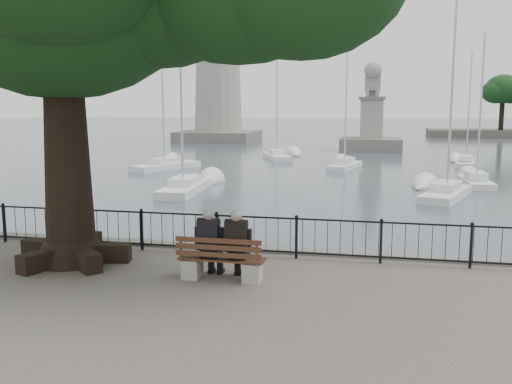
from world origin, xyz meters
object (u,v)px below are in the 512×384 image
(person_right, at_px, (238,247))
(lighthouse, at_px, (218,43))
(person_left, at_px, (211,246))
(bench, at_px, (221,265))
(lion_monument, at_px, (372,128))

(person_right, xyz_separation_m, lighthouse, (-18.04, 61.47, 10.97))
(person_right, bearing_deg, person_left, 179.41)
(bench, relative_size, person_left, 1.20)
(person_right, relative_size, lighthouse, 0.05)
(bench, distance_m, lighthouse, 65.06)
(bench, xyz_separation_m, lighthouse, (-17.70, 61.57, 11.34))
(bench, relative_size, person_right, 1.20)
(person_left, xyz_separation_m, lion_monument, (2.56, 49.39, 0.59))
(person_left, relative_size, lion_monument, 0.17)
(bench, bearing_deg, person_left, 157.31)
(lighthouse, bearing_deg, person_left, -74.16)
(person_left, height_order, lighthouse, lighthouse)
(lighthouse, height_order, lion_monument, lighthouse)
(bench, bearing_deg, lighthouse, 106.04)
(person_left, relative_size, person_right, 1.00)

